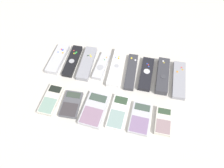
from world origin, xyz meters
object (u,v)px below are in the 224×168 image
Objects in this scene: calculator_0 at (51,99)px; remote_8 at (179,80)px; remote_5 at (131,72)px; calculator_4 at (140,118)px; calculator_1 at (71,104)px; remote_3 at (102,65)px; remote_4 at (117,67)px; calculator_2 at (94,109)px; remote_0 at (58,59)px; calculator_5 at (163,121)px; remote_7 at (163,76)px; remote_1 at (73,61)px; calculator_3 at (118,112)px; remote_6 at (146,74)px; remote_2 at (87,63)px.

remote_8 is at bearing 24.50° from calculator_0.
calculator_4 is (0.07, -0.22, -0.00)m from remote_5.
remote_8 is 0.48m from calculator_1.
remote_4 is at bearing 6.81° from remote_3.
calculator_2 is at bearing -101.74° from remote_4.
calculator_1 is at bearing -104.58° from remote_3.
remote_0 is 0.56m from calculator_5.
calculator_4 is (0.14, -0.23, -0.00)m from remote_4.
calculator_5 reaches higher than calculator_4.
calculator_2 is at bearing -139.39° from remote_7.
calculator_0 is 0.38m from calculator_4.
calculator_2 is at bearing -178.11° from calculator_4.
remote_4 reaches higher than remote_1.
remote_0 is 0.50m from remote_7.
remote_1 is 0.22m from calculator_0.
calculator_3 is (-0.23, -0.21, -0.00)m from remote_8.
remote_6 is at bearing 112.83° from calculator_5.
calculator_1 is (-0.43, -0.22, -0.00)m from remote_8.
remote_7 reaches higher than remote_8.
remote_8 is 0.22m from calculator_5.
remote_1 reaches higher than calculator_2.
remote_0 is 1.13× the size of calculator_3.
calculator_5 is (-0.05, -0.22, -0.00)m from remote_8.
calculator_3 is (0.20, 0.01, 0.00)m from calculator_1.
remote_1 is 0.42m from remote_7.
calculator_3 is at bearing -50.17° from remote_2.
remote_3 is 0.07m from remote_4.
remote_0 is 0.26m from calculator_1.
remote_4 reaches higher than remote_3.
remote_4 is (0.07, 0.00, 0.00)m from remote_3.
calculator_2 reaches higher than calculator_3.
remote_2 is at bearing 176.42° from remote_5.
calculator_3 is (0.26, -0.22, -0.00)m from remote_1.
calculator_1 is at bearing -154.06° from remote_8.
remote_8 is at bearing -3.83° from remote_7.
remote_8 is (0.15, -0.00, -0.00)m from remote_6.
calculator_1 is (-0.21, -0.22, -0.00)m from remote_5.
remote_1 is at bearing -175.50° from remote_3.
remote_8 is 1.60× the size of calculator_1.
remote_1 and remote_6 have the same top height.
remote_0 is at bearing -178.04° from remote_1.
remote_5 is at bearing 42.94° from calculator_1.
remote_6 reaches higher than calculator_0.
calculator_3 is (-0.09, -0.22, -0.00)m from remote_6.
remote_5 is 1.61× the size of calculator_1.
remote_4 reaches higher than calculator_5.
remote_3 is 0.85× the size of remote_7.
calculator_2 is (-0.11, -0.22, -0.00)m from remote_5.
remote_7 is 1.23× the size of calculator_3.
remote_8 is 1.27× the size of calculator_2.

